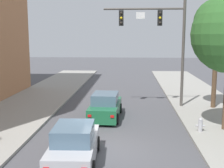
# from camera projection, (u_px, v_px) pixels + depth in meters

# --- Properties ---
(ground_plane) EXTENTS (120.00, 120.00, 0.00)m
(ground_plane) POSITION_uv_depth(u_px,v_px,m) (109.00, 149.00, 13.47)
(ground_plane) COLOR #4C4C51
(traffic_signal_mast) EXTENTS (5.66, 0.38, 7.50)m
(traffic_signal_mast) POSITION_uv_depth(u_px,v_px,m) (161.00, 33.00, 20.52)
(traffic_signal_mast) COLOR #514C47
(traffic_signal_mast) RESTS_ON sidewalk_right
(car_lead_green) EXTENTS (1.96, 4.30, 1.60)m
(car_lead_green) POSITION_uv_depth(u_px,v_px,m) (105.00, 107.00, 18.48)
(car_lead_green) COLOR #1E663D
(car_lead_green) RESTS_ON ground
(car_following_silver) EXTENTS (1.96, 4.30, 1.60)m
(car_following_silver) POSITION_uv_depth(u_px,v_px,m) (74.00, 146.00, 11.88)
(car_following_silver) COLOR #B7B7BC
(car_following_silver) RESTS_ON ground
(fire_hydrant) EXTENTS (0.48, 0.24, 0.72)m
(fire_hydrant) POSITION_uv_depth(u_px,v_px,m) (200.00, 125.00, 15.45)
(fire_hydrant) COLOR #B2B2B7
(fire_hydrant) RESTS_ON sidewalk_right
(street_tree_second) EXTENTS (3.20, 3.20, 7.47)m
(street_tree_second) POSITION_uv_depth(u_px,v_px,m) (218.00, 23.00, 19.87)
(street_tree_second) COLOR brown
(street_tree_second) RESTS_ON sidewalk_right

